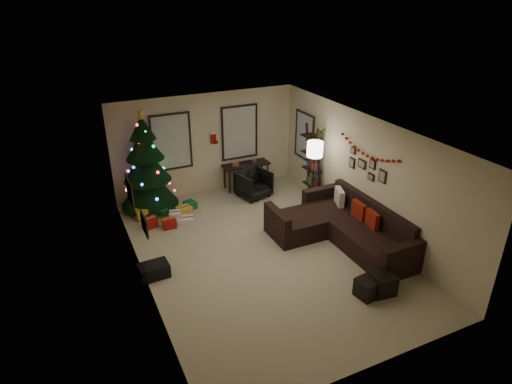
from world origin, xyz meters
The scene contains 29 objects.
floor centered at (0.00, 0.00, 0.00)m, with size 7.00×7.00×0.00m, color #B8AA8B.
ceiling centered at (0.00, 0.00, 2.70)m, with size 7.00×7.00×0.00m, color white.
wall_back centered at (0.00, 3.50, 1.35)m, with size 5.00×5.00×0.00m, color beige.
wall_front centered at (0.00, -3.50, 1.35)m, with size 5.00×5.00×0.00m, color beige.
wall_left centered at (-2.50, 0.00, 1.35)m, with size 7.00×7.00×0.00m, color beige.
wall_right centered at (2.50, 0.00, 1.35)m, with size 7.00×7.00×0.00m, color beige.
window_back_left centered at (-0.95, 3.47, 1.55)m, with size 1.05×0.06×1.50m.
window_back_right centered at (0.95, 3.47, 1.55)m, with size 1.05×0.06×1.50m.
window_right_wall centered at (2.47, 2.55, 1.50)m, with size 0.06×0.90×1.30m.
christmas_tree centered at (-1.72, 3.07, 1.10)m, with size 1.42×1.42×2.65m.
presents centered at (-1.44, 2.21, 0.12)m, with size 1.50×1.03×0.30m.
sofa centered at (1.80, -0.30, 0.31)m, with size 2.13×3.07×0.93m.
pillow_red_a centered at (2.21, -0.76, 0.64)m, with size 0.11×0.41×0.41m, color maroon.
pillow_red_b centered at (2.21, -0.29, 0.64)m, with size 0.11×0.41×0.41m, color maroon.
pillow_cream centered at (2.21, 0.45, 0.63)m, with size 0.13×0.45×0.45m, color beige.
ottoman_near centered at (1.07, -2.13, 0.18)m, with size 0.38×0.38×0.36m, color black.
ottoman_far centered at (1.39, -2.16, 0.20)m, with size 0.42×0.42×0.40m, color black.
desk centered at (1.03, 3.22, 0.62)m, with size 1.31×0.47×0.70m.
desk_chair centered at (0.96, 2.57, 0.37)m, with size 0.71×0.67×0.73m, color black.
bookshelf centered at (2.30, 1.82, 0.98)m, with size 0.30×0.59×2.02m.
potted_plant centered at (2.30, 1.65, 1.83)m, with size 0.47×0.41×0.52m, color #4C4C4C.
floor_lamp centered at (1.95, 1.22, 1.52)m, with size 0.38×0.38×1.82m.
art_map centered at (-2.48, 0.91, 1.56)m, with size 0.04×0.60×0.50m.
art_abstract centered at (-2.48, -0.36, 1.46)m, with size 0.04×0.45×0.35m.
gallery centered at (2.48, -0.07, 1.57)m, with size 0.03×1.25×0.54m.
garland centered at (2.45, -0.08, 1.95)m, with size 0.08×1.90×0.30m, color #A5140C, non-canonical shape.
stocking_left centered at (-0.14, 3.58, 1.55)m, with size 0.20×0.05×0.36m.
stocking_right centered at (0.19, 3.44, 1.52)m, with size 0.20×0.05×0.36m.
storage_bin centered at (-2.33, 0.13, 0.14)m, with size 0.57×0.38×0.28m, color black.
Camera 1 is at (-3.55, -7.17, 5.22)m, focal length 30.95 mm.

